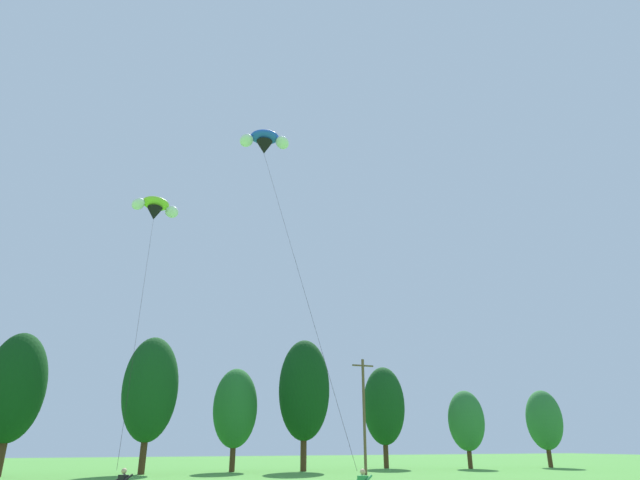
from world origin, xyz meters
name	(u,v)px	position (x,y,z in m)	size (l,w,h in m)	color
treeline_tree_d	(15,387)	(-13.99, 51.31, 7.27)	(5.04, 5.04, 12.02)	#472D19
treeline_tree_e	(150,389)	(-2.58, 50.96, 7.48)	(5.14, 5.14, 12.36)	#472D19
treeline_tree_f	(235,408)	(6.09, 52.49, 6.02)	(4.49, 4.49, 9.95)	#472D19
treeline_tree_g	(304,389)	(13.00, 50.89, 7.94)	(5.34, 5.34, 13.12)	#472D19
treeline_tree_h	(384,406)	(24.20, 54.04, 6.77)	(4.82, 4.82, 11.18)	#472D19
treeline_tree_i	(466,421)	(32.29, 49.50, 5.05)	(4.05, 4.05, 8.35)	#472D19
treeline_tree_j	(544,420)	(42.93, 48.60, 5.25)	(4.14, 4.14, 8.67)	#472D19
utility_pole	(364,412)	(16.09, 43.10, 5.36)	(2.20, 0.26, 10.20)	brown
parafoil_kite_high_lime_white	(155,208)	(-5.09, 33.93, 18.70)	(3.65, 13.64, 18.01)	#93D633
parafoil_kite_mid_blue_white	(264,142)	(1.33, 28.02, 22.42)	(3.74, 12.00, 21.65)	blue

